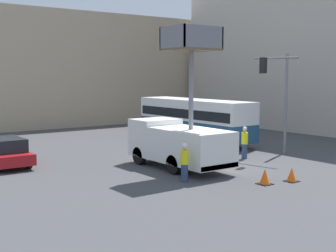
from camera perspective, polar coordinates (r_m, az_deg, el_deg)
The scene contains 11 objects.
ground_plane at distance 24.87m, azimuth 4.35°, elevation -5.04°, with size 120.00×120.00×0.00m, color #424244.
building_backdrop_far at distance 47.47m, azimuth -16.83°, elevation 6.61°, with size 44.00×10.00×10.74m.
building_backdrop_side at distance 44.59m, azimuth 19.75°, elevation 11.06°, with size 10.00×28.00×17.74m.
utility_truck at distance 24.30m, azimuth 1.30°, elevation -1.62°, with size 2.43×6.26×7.20m.
city_bus at distance 33.82m, azimuth 3.22°, elevation 1.08°, with size 2.44×10.36×3.09m.
traffic_light_pole at distance 28.78m, azimuth 13.30°, elevation 4.60°, with size 3.05×2.80×6.14m.
road_worker_near_truck at distance 21.32m, azimuth 2.03°, elevation -4.48°, with size 0.38×0.38×1.79m.
road_worker_directing at distance 27.52m, azimuth 9.32°, elevation -2.00°, with size 0.38×0.38×1.89m.
traffic_cone_near_truck at distance 21.40m, azimuth 11.72°, elevation -6.12°, with size 0.61×0.61×0.70m.
traffic_cone_mid_road at distance 22.22m, azimuth 14.84°, elevation -5.79°, with size 0.57×0.57×0.65m.
parked_car_curbside at distance 26.42m, azimuth -19.26°, elevation -3.01°, with size 1.86×4.44×1.53m.
Camera 1 is at (-15.91, -18.48, 4.87)m, focal length 50.00 mm.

